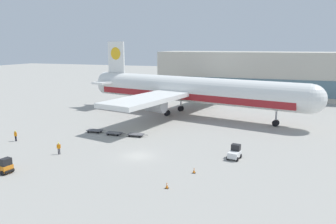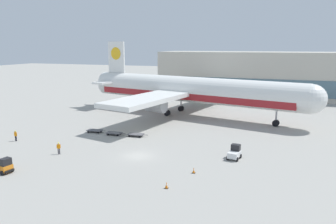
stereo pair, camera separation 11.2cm
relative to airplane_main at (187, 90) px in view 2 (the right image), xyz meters
The scene contains 12 objects.
ground_plane 30.92m from the airplane_main, 86.90° to the right, with size 400.00×400.00×0.00m, color #9E9B93.
terminal_building 45.64m from the airplane_main, 54.26° to the left, with size 90.00×18.20×14.00m.
airplane_main is the anchor object (origin of this frame).
baggage_tug_foreground 31.10m from the airplane_main, 60.46° to the right, with size 1.97×2.64×2.00m.
baggage_tug_mid 43.96m from the airplane_main, 105.78° to the right, with size 2.64×1.98×2.00m.
baggage_dolly_lead 24.61m from the airplane_main, 119.28° to the right, with size 3.74×1.68×0.48m.
baggage_dolly_second 23.22m from the airplane_main, 109.12° to the right, with size 3.74×1.68×0.48m.
baggage_dolly_third 21.82m from the airplane_main, 98.86° to the right, with size 3.74×1.68×0.48m.
ground_crew_near 35.39m from the airplane_main, 106.45° to the right, with size 0.50×0.37×1.82m.
ground_crew_far 37.42m from the airplane_main, 124.98° to the right, with size 0.57×0.24×1.82m.
traffic_cone_near 36.17m from the airplane_main, 71.96° to the right, with size 0.40×0.40×0.76m.
traffic_cone_far 40.91m from the airplane_main, 76.66° to the right, with size 0.40×0.40×0.77m.
Camera 2 is at (19.66, -41.85, 16.00)m, focal length 35.00 mm.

